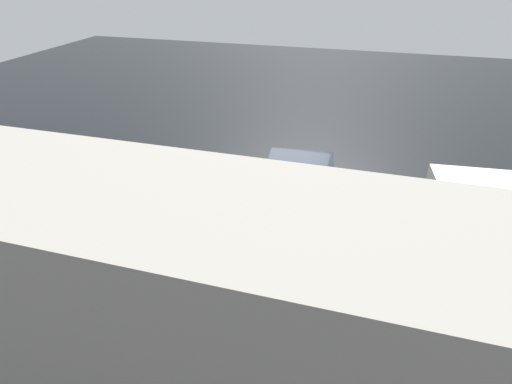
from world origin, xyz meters
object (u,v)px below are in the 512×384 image
(sign_post, at_px, (134,198))
(moving_hatchback, at_px, (293,183))
(pedestrian, at_px, (170,198))
(fire_hydrant, at_px, (200,211))
(delivery_truck, at_px, (463,217))

(sign_post, bearing_deg, moving_hatchback, -143.82)
(pedestrian, height_order, sign_post, sign_post)
(fire_hydrant, height_order, sign_post, sign_post)
(fire_hydrant, bearing_deg, sign_post, 42.81)
(moving_hatchback, xyz_separation_m, delivery_truck, (-5.62, 1.28, 0.35))
(moving_hatchback, relative_size, pedestrian, 2.51)
(moving_hatchback, height_order, fire_hydrant, moving_hatchback)
(moving_hatchback, height_order, delivery_truck, delivery_truck)
(moving_hatchback, bearing_deg, fire_hydrant, 32.15)
(sign_post, bearing_deg, delivery_truck, -168.32)
(moving_hatchback, xyz_separation_m, pedestrian, (4.03, 2.19, -0.07))
(pedestrian, relative_size, sign_post, 0.68)
(pedestrian, bearing_deg, fire_hydrant, -164.57)
(fire_hydrant, xyz_separation_m, pedestrian, (0.99, 0.27, 0.56))
(fire_hydrant, relative_size, sign_post, 0.33)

